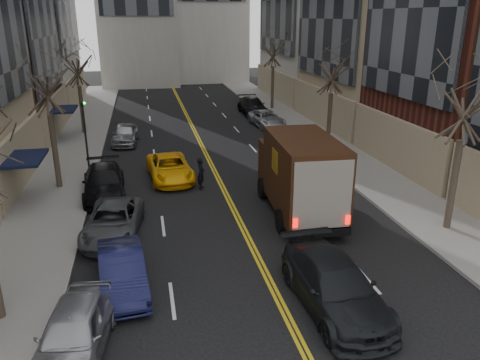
{
  "coord_description": "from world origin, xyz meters",
  "views": [
    {
      "loc": [
        -4.01,
        -5.59,
        8.98
      ],
      "look_at": [
        -0.08,
        13.3,
        2.2
      ],
      "focal_mm": 35.0,
      "sensor_mm": 36.0,
      "label": 1
    }
  ],
  "objects_px": {
    "ups_truck": "(300,175)",
    "observer_sedan": "(335,286)",
    "pedestrian": "(201,174)",
    "taxi": "(170,168)"
  },
  "relations": [
    {
      "from": "observer_sedan",
      "to": "taxi",
      "type": "relative_size",
      "value": 1.12
    },
    {
      "from": "taxi",
      "to": "pedestrian",
      "type": "relative_size",
      "value": 2.85
    },
    {
      "from": "taxi",
      "to": "pedestrian",
      "type": "xyz_separation_m",
      "value": [
        1.57,
        -1.93,
        0.18
      ]
    },
    {
      "from": "pedestrian",
      "to": "ups_truck",
      "type": "bearing_deg",
      "value": -122.39
    },
    {
      "from": "ups_truck",
      "to": "observer_sedan",
      "type": "bearing_deg",
      "value": -96.85
    },
    {
      "from": "observer_sedan",
      "to": "taxi",
      "type": "distance_m",
      "value": 14.51
    },
    {
      "from": "pedestrian",
      "to": "taxi",
      "type": "bearing_deg",
      "value": 53.12
    },
    {
      "from": "taxi",
      "to": "pedestrian",
      "type": "bearing_deg",
      "value": -55.88
    },
    {
      "from": "ups_truck",
      "to": "pedestrian",
      "type": "xyz_separation_m",
      "value": [
        -4.13,
        4.35,
        -1.07
      ]
    },
    {
      "from": "ups_truck",
      "to": "pedestrian",
      "type": "bearing_deg",
      "value": 136.51
    }
  ]
}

